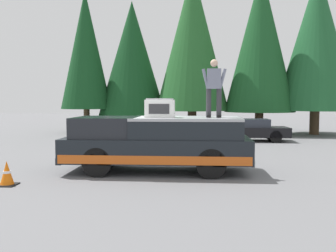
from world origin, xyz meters
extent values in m
plane|color=slate|center=(0.00, 0.00, 0.00)|extent=(90.00, 90.00, 0.00)
cube|color=black|center=(-0.35, -0.65, 0.70)|extent=(2.00, 5.50, 0.70)
cube|color=#CC5619|center=(-0.35, -0.65, 0.51)|extent=(2.01, 5.39, 0.24)
cube|color=black|center=(-0.35, 0.86, 1.35)|extent=(1.84, 1.87, 0.60)
cube|color=black|center=(-0.35, -1.53, 1.31)|extent=(1.92, 3.19, 0.52)
cube|color=#A8AAAF|center=(-0.35, -1.53, 1.61)|extent=(1.94, 3.19, 0.08)
cube|color=#232326|center=(-0.35, 2.04, 0.43)|extent=(1.96, 0.16, 0.20)
cube|color=#B2B5BA|center=(-0.35, -3.34, 0.43)|extent=(1.96, 0.16, 0.20)
cylinder|color=black|center=(-1.20, 0.95, 0.42)|extent=(0.30, 0.84, 0.84)
cylinder|color=black|center=(0.50, 0.95, 0.42)|extent=(0.30, 0.84, 0.84)
cylinder|color=black|center=(-1.20, -2.24, 0.42)|extent=(0.30, 0.84, 0.84)
cylinder|color=black|center=(0.50, -2.24, 0.42)|extent=(0.30, 0.84, 0.84)
cube|color=white|center=(-0.54, -0.77, 1.91)|extent=(0.64, 0.84, 0.52)
cube|color=#2D2D30|center=(-0.86, -0.77, 1.91)|extent=(0.01, 0.59, 0.29)
cube|color=#99999E|center=(-0.54, -0.77, 2.19)|extent=(0.58, 0.76, 0.04)
cylinder|color=#333338|center=(-0.44, -2.49, 2.07)|extent=(0.15, 0.15, 0.84)
cube|color=black|center=(-0.48, -2.49, 1.69)|extent=(0.26, 0.11, 0.08)
cylinder|color=#333338|center=(-0.44, -2.19, 2.07)|extent=(0.15, 0.15, 0.84)
cube|color=black|center=(-0.48, -2.19, 1.69)|extent=(0.26, 0.11, 0.08)
cube|color=gray|center=(-0.44, -2.34, 2.78)|extent=(0.24, 0.40, 0.58)
sphere|color=beige|center=(-0.44, -2.34, 3.23)|extent=(0.22, 0.22, 0.22)
cylinder|color=gray|center=(-0.47, -2.58, 2.78)|extent=(0.09, 0.23, 0.58)
cylinder|color=gray|center=(-0.47, -2.09, 2.78)|extent=(0.09, 0.23, 0.58)
cube|color=black|center=(8.33, -4.58, 0.49)|extent=(1.64, 4.10, 0.50)
cube|color=#282D38|center=(8.33, -4.68, 0.95)|extent=(1.31, 1.89, 0.42)
cylinder|color=black|center=(7.61, -3.31, 0.31)|extent=(0.20, 0.62, 0.62)
cylinder|color=black|center=(9.05, -3.31, 0.31)|extent=(0.20, 0.62, 0.62)
cylinder|color=black|center=(7.61, -5.85, 0.31)|extent=(0.20, 0.62, 0.62)
cylinder|color=black|center=(9.05, -5.85, 0.31)|extent=(0.20, 0.62, 0.62)
cube|color=silver|center=(8.20, 0.81, 0.49)|extent=(1.64, 4.10, 0.50)
cube|color=#282D38|center=(8.20, 0.71, 0.95)|extent=(1.31, 1.89, 0.42)
cylinder|color=black|center=(7.48, 2.08, 0.31)|extent=(0.20, 0.62, 0.62)
cylinder|color=black|center=(8.92, 2.08, 0.31)|extent=(0.20, 0.62, 0.62)
cylinder|color=black|center=(7.48, -0.46, 0.31)|extent=(0.20, 0.62, 0.62)
cylinder|color=black|center=(8.92, -0.46, 0.31)|extent=(0.20, 0.62, 0.62)
cube|color=black|center=(-2.41, 2.96, 0.01)|extent=(0.47, 0.47, 0.03)
cone|color=orange|center=(-2.41, 2.96, 0.31)|extent=(0.36, 0.36, 0.62)
cylinder|color=white|center=(-2.41, 2.96, 0.34)|extent=(0.19, 0.19, 0.06)
cylinder|color=#4C3826|center=(12.34, -9.21, 0.75)|extent=(0.58, 0.58, 1.51)
cone|color=#1E562D|center=(12.34, -9.21, 5.83)|extent=(4.80, 4.80, 8.65)
cylinder|color=#4C3826|center=(12.39, -5.82, 0.70)|extent=(0.53, 0.53, 1.40)
cone|color=#194C23|center=(12.39, -5.82, 5.80)|extent=(4.38, 4.38, 8.80)
cylinder|color=#4C3826|center=(12.72, -1.59, 0.74)|extent=(0.56, 0.56, 1.48)
cone|color=#235B28|center=(12.72, -1.59, 6.00)|extent=(4.70, 4.70, 9.04)
cylinder|color=#4C3826|center=(13.49, 2.44, 0.56)|extent=(0.54, 0.54, 1.12)
cone|color=#14421E|center=(13.49, 2.44, 4.91)|extent=(4.53, 4.53, 7.58)
cylinder|color=#4C3826|center=(12.61, 5.35, 0.79)|extent=(0.39, 0.39, 1.57)
cone|color=#14421E|center=(12.61, 5.35, 5.42)|extent=(3.26, 3.26, 7.68)
camera|label=1|loc=(-11.39, -1.80, 2.18)|focal=39.76mm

